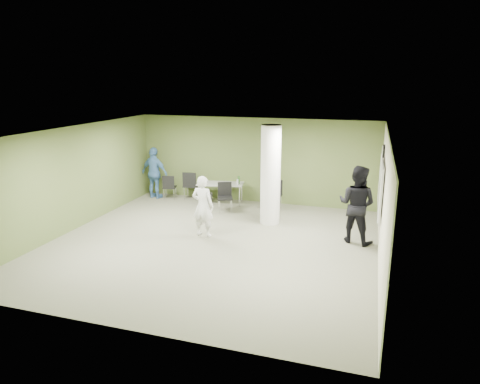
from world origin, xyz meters
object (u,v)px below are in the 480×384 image
(woman_white, at_px, (203,206))
(man_blue, at_px, (155,173))
(folding_table, at_px, (221,185))
(chair_back_left, at_px, (169,185))
(man_black, at_px, (357,204))

(woman_white, distance_m, man_blue, 4.19)
(folding_table, distance_m, man_blue, 2.44)
(chair_back_left, relative_size, man_black, 0.43)
(man_blue, bearing_deg, woman_white, 145.61)
(chair_back_left, bearing_deg, woman_white, 114.54)
(folding_table, distance_m, woman_white, 2.97)
(folding_table, relative_size, chair_back_left, 1.87)
(woman_white, relative_size, man_black, 0.82)
(man_blue, bearing_deg, folding_table, -170.47)
(man_black, xyz_separation_m, man_blue, (-6.80, 2.20, -0.10))
(woman_white, height_order, man_blue, man_blue)
(folding_table, height_order, man_blue, man_blue)
(folding_table, xyz_separation_m, chair_back_left, (-1.89, 0.01, -0.17))
(folding_table, bearing_deg, woman_white, -88.89)
(folding_table, distance_m, man_black, 4.89)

